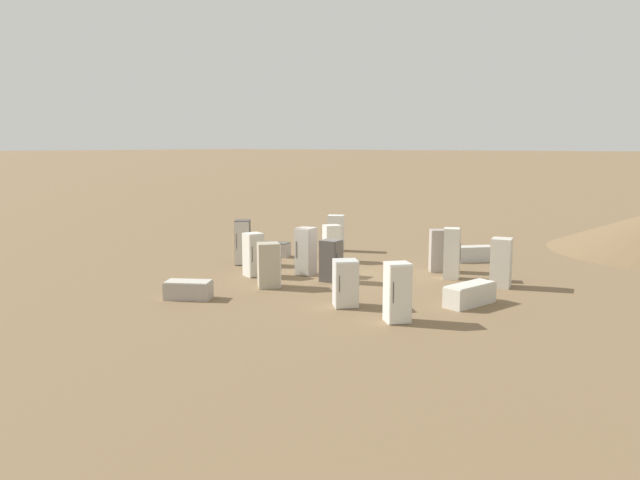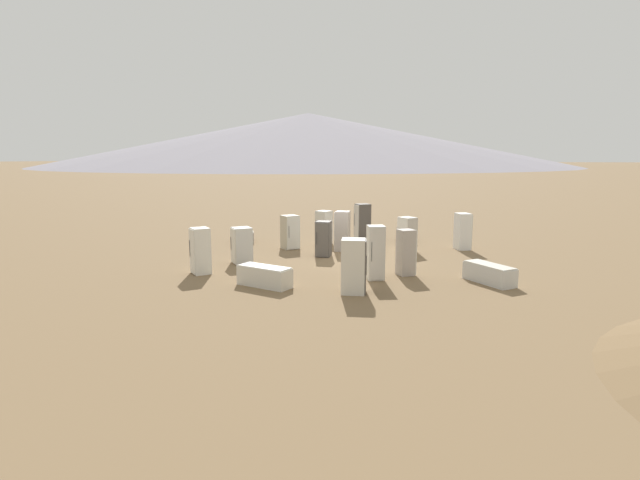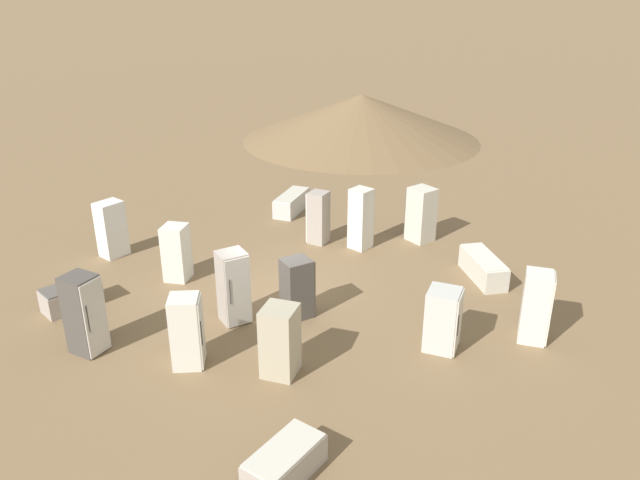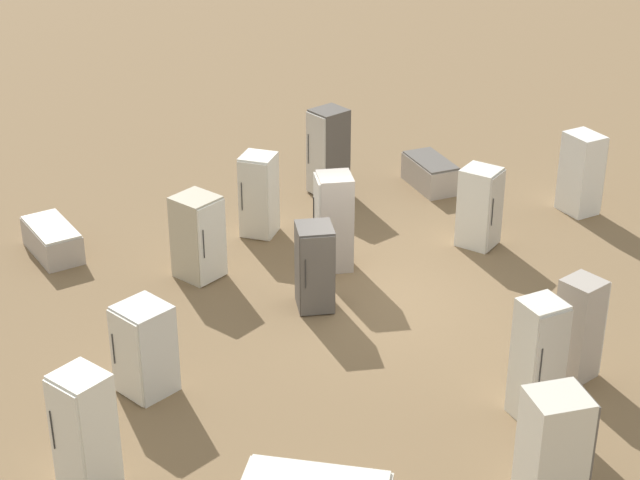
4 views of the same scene
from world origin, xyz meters
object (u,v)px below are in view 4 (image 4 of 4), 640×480
object	(u,v)px
discarded_fridge_13	(480,207)
discarded_fridge_7	(554,452)
discarded_fridge_11	(52,240)
discarded_fridge_4	(582,173)
discarded_fridge_12	(334,222)
discarded_fridge_6	(579,328)
discarded_fridge_2	(430,173)
discarded_fridge_1	(538,360)
discarded_fridge_0	(144,349)
discarded_fridge_15	(315,267)
discarded_fridge_14	(198,237)
discarded_fridge_9	(259,195)
discarded_fridge_10	(328,152)
discarded_fridge_3	(84,430)

from	to	relation	value
discarded_fridge_13	discarded_fridge_7	bearing A→B (deg)	32.71
discarded_fridge_11	discarded_fridge_13	bearing A→B (deg)	150.45
discarded_fridge_4	discarded_fridge_7	distance (m)	9.64
discarded_fridge_12	discarded_fridge_13	world-z (taller)	discarded_fridge_12
discarded_fridge_6	discarded_fridge_7	world-z (taller)	discarded_fridge_7
discarded_fridge_2	discarded_fridge_7	distance (m)	10.65
discarded_fridge_12	discarded_fridge_6	bearing A→B (deg)	-143.28
discarded_fridge_1	discarded_fridge_0	bearing A→B (deg)	-33.21
discarded_fridge_7	discarded_fridge_12	xyz separation A→B (m)	(-2.47, 6.96, 0.05)
discarded_fridge_4	discarded_fridge_15	size ratio (longest dim) A/B	1.10
discarded_fridge_0	discarded_fridge_14	xyz separation A→B (m)	(0.61, 3.73, 0.06)
discarded_fridge_0	discarded_fridge_2	distance (m)	9.44
discarded_fridge_2	discarded_fridge_4	bearing A→B (deg)	-45.78
discarded_fridge_14	discarded_fridge_13	bearing A→B (deg)	143.30
discarded_fridge_2	discarded_fridge_14	size ratio (longest dim) A/B	0.99
discarded_fridge_2	discarded_fridge_4	world-z (taller)	discarded_fridge_4
discarded_fridge_7	discarded_fridge_11	bearing A→B (deg)	-147.16
discarded_fridge_11	discarded_fridge_15	size ratio (longest dim) A/B	1.07
discarded_fridge_9	discarded_fridge_10	size ratio (longest dim) A/B	0.89
discarded_fridge_2	discarded_fridge_0	bearing A→B (deg)	-145.55
discarded_fridge_15	discarded_fridge_10	bearing A→B (deg)	-102.01
discarded_fridge_0	discarded_fridge_14	size ratio (longest dim) A/B	0.93
discarded_fridge_12	discarded_fridge_1	bearing A→B (deg)	-157.56
discarded_fridge_11	discarded_fridge_10	bearing A→B (deg)	176.47
discarded_fridge_10	discarded_fridge_15	distance (m)	5.00
discarded_fridge_0	discarded_fridge_3	xyz separation A→B (m)	(-0.57, -2.19, 0.13)
discarded_fridge_6	discarded_fridge_11	xyz separation A→B (m)	(-9.04, 4.62, -0.55)
discarded_fridge_9	discarded_fridge_11	size ratio (longest dim) A/B	1.01
discarded_fridge_11	discarded_fridge_12	world-z (taller)	discarded_fridge_12
discarded_fridge_2	discarded_fridge_6	xyz separation A→B (m)	(1.28, -7.55, 0.53)
discarded_fridge_6	discarded_fridge_10	xyz separation A→B (m)	(-3.55, 7.33, 0.10)
discarded_fridge_7	discarded_fridge_15	size ratio (longest dim) A/B	1.13
discarded_fridge_0	discarded_fridge_14	bearing A→B (deg)	-53.56
discarded_fridge_1	discarded_fridge_15	size ratio (longest dim) A/B	1.24
discarded_fridge_2	discarded_fridge_1	bearing A→B (deg)	-107.63
discarded_fridge_11	discarded_fridge_12	bearing A→B (deg)	142.30
discarded_fridge_3	discarded_fridge_13	distance (m)	9.60
discarded_fridge_14	discarded_fridge_10	bearing A→B (deg)	-172.56
discarded_fridge_9	discarded_fridge_10	distance (m)	2.48
discarded_fridge_12	discarded_fridge_15	bearing A→B (deg)	158.33
discarded_fridge_15	discarded_fridge_7	bearing A→B (deg)	111.53
discarded_fridge_4	discarded_fridge_11	size ratio (longest dim) A/B	1.03
discarded_fridge_11	discarded_fridge_4	bearing A→B (deg)	158.21
discarded_fridge_0	discarded_fridge_13	xyz separation A→B (m)	(6.02, 4.79, 0.06)
discarded_fridge_7	discarded_fridge_3	bearing A→B (deg)	-109.86
discarded_fridge_10	discarded_fridge_15	world-z (taller)	discarded_fridge_10
discarded_fridge_9	discarded_fridge_15	distance (m)	3.16
discarded_fridge_2	discarded_fridge_13	world-z (taller)	discarded_fridge_13
discarded_fridge_4	discarded_fridge_14	world-z (taller)	discarded_fridge_4
discarded_fridge_6	discarded_fridge_9	xyz separation A→B (m)	(-5.04, 5.35, -0.01)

